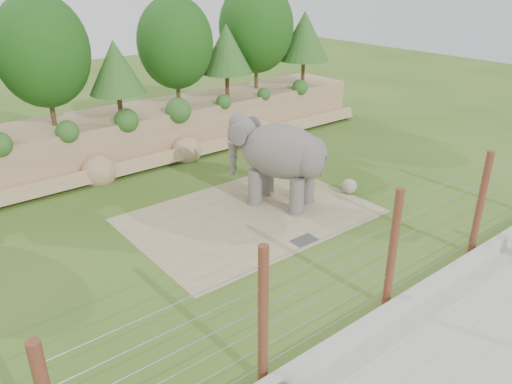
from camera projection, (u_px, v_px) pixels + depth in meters
ground at (289, 247)px, 18.85m from camera, size 90.00×90.00×0.00m
back_embankment at (139, 84)px, 26.55m from camera, size 30.00×5.52×8.77m
dirt_patch at (250, 215)px, 21.26m from camera, size 10.00×7.00×0.02m
drain_grate at (304, 240)px, 19.28m from camera, size 1.00×0.60×0.03m
elephant at (282, 164)px, 21.61m from camera, size 3.72×5.09×3.79m
stone_ball at (349, 186)px, 23.18m from camera, size 0.70×0.70×0.70m
retaining_wall at (400, 306)px, 15.19m from camera, size 26.00×0.35×0.50m
walkway at (458, 348)px, 13.88m from camera, size 26.00×4.00×0.01m
barrier_fence at (393, 250)px, 14.83m from camera, size 20.26×0.26×4.00m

